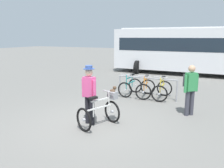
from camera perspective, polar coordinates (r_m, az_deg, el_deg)
The scene contains 9 objects.
ground_plane at distance 6.98m, azimuth -5.03°, elevation -9.53°, with size 80.00×80.00×0.00m, color slate.
bike_rack_rail at distance 9.58m, azimuth 8.61°, elevation 0.23°, with size 2.51×0.10×0.88m.
racked_bike_teal at distance 10.07m, azimuth 4.54°, elevation -0.68°, with size 0.74×1.16×0.97m.
racked_bike_orange at distance 9.83m, azimuth 8.31°, elevation -1.07°, with size 0.79×1.18×0.98m.
racked_bike_yellow at distance 9.64m, azimuth 12.26°, elevation -1.47°, with size 0.70×1.13×0.97m.
featured_bicycle at distance 6.61m, azimuth -2.49°, elevation -6.26°, with size 1.02×1.26×1.09m.
person_with_featured_bike at distance 6.64m, azimuth -5.62°, elevation -2.07°, with size 0.52×0.32×1.72m.
pedestrian_with_backpack at distance 7.77m, azimuth 18.74°, elevation -0.69°, with size 0.47×0.47×1.64m.
bus_distant at distance 16.32m, azimuth 18.81°, elevation 8.36°, with size 10.03×3.49×3.08m.
Camera 1 is at (3.38, -5.56, 2.53)m, focal length 37.01 mm.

